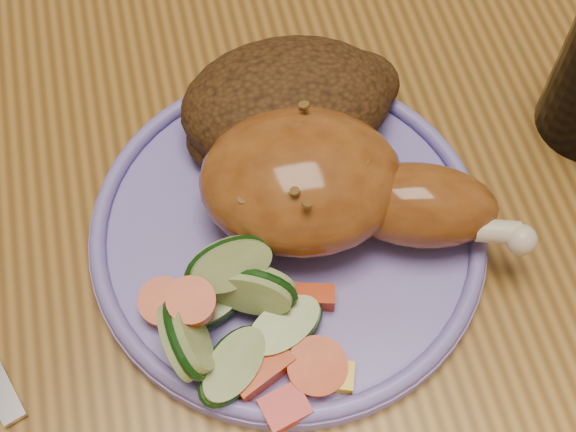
{
  "coord_description": "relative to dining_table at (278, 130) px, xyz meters",
  "views": [
    {
      "loc": [
        -0.08,
        -0.37,
        1.19
      ],
      "look_at": [
        -0.02,
        -0.14,
        0.78
      ],
      "focal_mm": 50.0,
      "sensor_mm": 36.0,
      "label": 1
    }
  ],
  "objects": [
    {
      "name": "dining_table",
      "position": [
        0.0,
        0.0,
        0.0
      ],
      "size": [
        0.9,
        1.4,
        0.75
      ],
      "color": "olive",
      "rests_on": "ground"
    },
    {
      "name": "plate",
      "position": [
        -0.02,
        -0.14,
        0.09
      ],
      "size": [
        0.24,
        0.24,
        0.01
      ],
      "primitive_type": "cylinder",
      "color": "#7468C7",
      "rests_on": "dining_table"
    },
    {
      "name": "vegetable_pile",
      "position": [
        -0.07,
        -0.2,
        0.11
      ],
      "size": [
        0.11,
        0.11,
        0.06
      ],
      "color": "#A50A05",
      "rests_on": "plate"
    },
    {
      "name": "rice_pilaf",
      "position": [
        -0.01,
        -0.07,
        0.12
      ],
      "size": [
        0.15,
        0.1,
        0.06
      ],
      "color": "#402610",
      "rests_on": "plate"
    },
    {
      "name": "plate_rim",
      "position": [
        -0.02,
        -0.14,
        0.1
      ],
      "size": [
        0.24,
        0.24,
        0.01
      ],
      "primitive_type": "torus",
      "color": "#7468C7",
      "rests_on": "plate"
    },
    {
      "name": "chicken_leg",
      "position": [
        0.0,
        -0.13,
        0.13
      ],
      "size": [
        0.19,
        0.13,
        0.06
      ],
      "color": "brown",
      "rests_on": "plate"
    },
    {
      "name": "ground",
      "position": [
        0.0,
        0.0,
        -0.67
      ],
      "size": [
        4.0,
        4.0,
        0.0
      ],
      "primitive_type": "plane",
      "color": "brown",
      "rests_on": "ground"
    }
  ]
}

